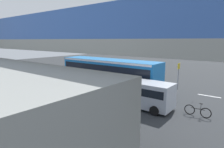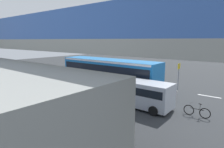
{
  "view_description": "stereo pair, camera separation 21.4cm",
  "coord_description": "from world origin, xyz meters",
  "px_view_note": "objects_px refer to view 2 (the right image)",
  "views": [
    {
      "loc": [
        -11.46,
        16.64,
        5.17
      ],
      "look_at": [
        0.87,
        0.9,
        1.6
      ],
      "focal_mm": 30.6,
      "sensor_mm": 36.0,
      "label": 1
    },
    {
      "loc": [
        -11.63,
        16.5,
        5.17
      ],
      "look_at": [
        0.87,
        0.9,
        1.6
      ],
      "focal_mm": 30.6,
      "sensor_mm": 36.0,
      "label": 2
    }
  ],
  "objects_px": {
    "bicycle_black": "(197,111)",
    "traffic_sign": "(179,72)",
    "city_bus": "(109,71)",
    "parked_van": "(141,92)",
    "pedestrian": "(41,78)"
  },
  "relations": [
    {
      "from": "parked_van",
      "to": "traffic_sign",
      "type": "distance_m",
      "value": 7.06
    },
    {
      "from": "parked_van",
      "to": "traffic_sign",
      "type": "bearing_deg",
      "value": -93.24
    },
    {
      "from": "parked_van",
      "to": "bicycle_black",
      "type": "bearing_deg",
      "value": -169.91
    },
    {
      "from": "parked_van",
      "to": "traffic_sign",
      "type": "height_order",
      "value": "traffic_sign"
    },
    {
      "from": "parked_van",
      "to": "bicycle_black",
      "type": "relative_size",
      "value": 2.71
    },
    {
      "from": "pedestrian",
      "to": "bicycle_black",
      "type": "bearing_deg",
      "value": -173.99
    },
    {
      "from": "bicycle_black",
      "to": "pedestrian",
      "type": "bearing_deg",
      "value": 6.01
    },
    {
      "from": "city_bus",
      "to": "parked_van",
      "type": "bearing_deg",
      "value": 152.51
    },
    {
      "from": "city_bus",
      "to": "traffic_sign",
      "type": "xyz_separation_m",
      "value": [
        -6.07,
        -4.06,
        0.01
      ]
    },
    {
      "from": "pedestrian",
      "to": "city_bus",
      "type": "bearing_deg",
      "value": -149.17
    },
    {
      "from": "pedestrian",
      "to": "parked_van",
      "type": "bearing_deg",
      "value": -175.33
    },
    {
      "from": "bicycle_black",
      "to": "traffic_sign",
      "type": "xyz_separation_m",
      "value": [
        3.58,
        -6.31,
        1.52
      ]
    },
    {
      "from": "city_bus",
      "to": "bicycle_black",
      "type": "distance_m",
      "value": 10.03
    },
    {
      "from": "city_bus",
      "to": "bicycle_black",
      "type": "bearing_deg",
      "value": 166.9
    },
    {
      "from": "bicycle_black",
      "to": "traffic_sign",
      "type": "bearing_deg",
      "value": -60.4
    }
  ]
}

